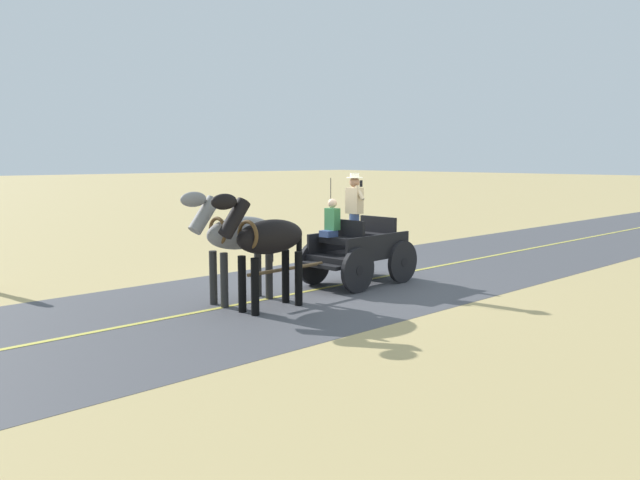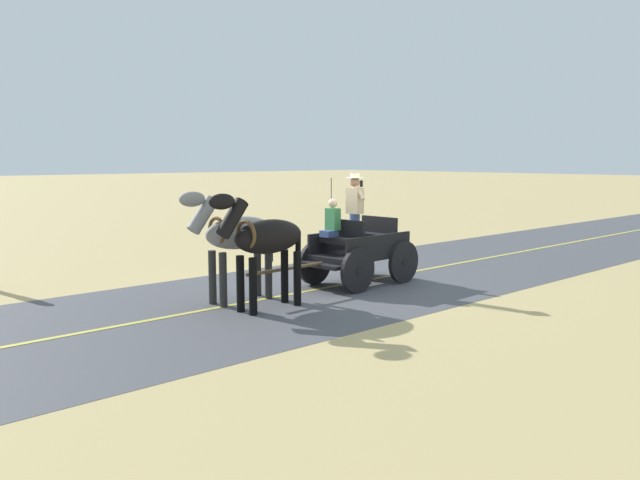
# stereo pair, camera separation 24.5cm
# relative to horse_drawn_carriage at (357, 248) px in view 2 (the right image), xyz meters

# --- Properties ---
(ground_plane) EXTENTS (200.00, 200.00, 0.00)m
(ground_plane) POSITION_rel_horse_drawn_carriage_xyz_m (0.15, 0.18, -0.82)
(ground_plane) COLOR tan
(road_surface) EXTENTS (5.99, 160.00, 0.01)m
(road_surface) POSITION_rel_horse_drawn_carriage_xyz_m (0.15, 0.18, -0.81)
(road_surface) COLOR #4C4C51
(road_surface) RESTS_ON ground
(road_centre_stripe) EXTENTS (0.12, 160.00, 0.00)m
(road_centre_stripe) POSITION_rel_horse_drawn_carriage_xyz_m (0.15, 0.18, -0.81)
(road_centre_stripe) COLOR #DBCC4C
(road_centre_stripe) RESTS_ON road_surface
(horse_drawn_carriage) EXTENTS (1.49, 4.51, 2.50)m
(horse_drawn_carriage) POSITION_rel_horse_drawn_carriage_xyz_m (0.00, 0.00, 0.00)
(horse_drawn_carriage) COLOR black
(horse_drawn_carriage) RESTS_ON ground
(horse_near_side) EXTENTS (0.64, 2.13, 2.21)m
(horse_near_side) POSITION_rel_horse_drawn_carriage_xyz_m (-0.55, 3.01, 0.51)
(horse_near_side) COLOR black
(horse_near_side) RESTS_ON ground
(horse_off_side) EXTENTS (0.57, 2.13, 2.21)m
(horse_off_side) POSITION_rel_horse_drawn_carriage_xyz_m (0.33, 3.04, 0.51)
(horse_off_side) COLOR gray
(horse_off_side) RESTS_ON ground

